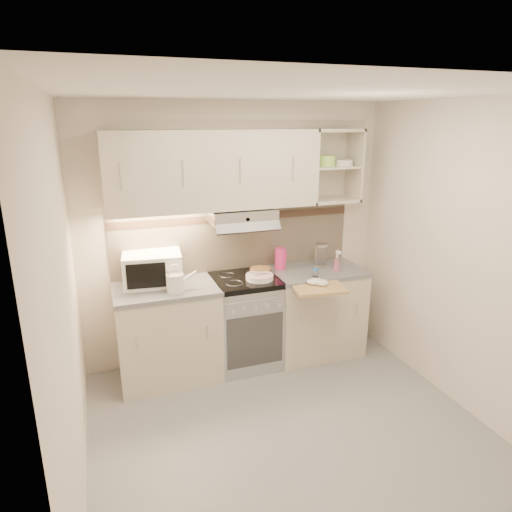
{
  "coord_description": "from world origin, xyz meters",
  "views": [
    {
      "loc": [
        -1.26,
        -2.77,
        2.34
      ],
      "look_at": [
        0.06,
        0.95,
        1.15
      ],
      "focal_mm": 32.0,
      "sensor_mm": 36.0,
      "label": 1
    }
  ],
  "objects_px": {
    "cutting_board": "(317,287)",
    "watering_can": "(176,282)",
    "plate_stack": "(260,277)",
    "glass_jar": "(321,255)",
    "electric_range": "(245,321)",
    "pink_pitcher": "(280,259)",
    "microwave": "(153,269)",
    "spray_bottle": "(337,262)"
  },
  "relations": [
    {
      "from": "microwave",
      "to": "watering_can",
      "type": "bearing_deg",
      "value": -51.71
    },
    {
      "from": "electric_range",
      "to": "microwave",
      "type": "height_order",
      "value": "microwave"
    },
    {
      "from": "glass_jar",
      "to": "spray_bottle",
      "type": "relative_size",
      "value": 1.1
    },
    {
      "from": "spray_bottle",
      "to": "cutting_board",
      "type": "xyz_separation_m",
      "value": [
        -0.36,
        -0.29,
        -0.11
      ]
    },
    {
      "from": "pink_pitcher",
      "to": "cutting_board",
      "type": "distance_m",
      "value": 0.55
    },
    {
      "from": "cutting_board",
      "to": "watering_can",
      "type": "bearing_deg",
      "value": 177.64
    },
    {
      "from": "plate_stack",
      "to": "spray_bottle",
      "type": "distance_m",
      "value": 0.82
    },
    {
      "from": "microwave",
      "to": "cutting_board",
      "type": "distance_m",
      "value": 1.5
    },
    {
      "from": "plate_stack",
      "to": "cutting_board",
      "type": "relative_size",
      "value": 0.57
    },
    {
      "from": "pink_pitcher",
      "to": "glass_jar",
      "type": "relative_size",
      "value": 0.92
    },
    {
      "from": "electric_range",
      "to": "glass_jar",
      "type": "xyz_separation_m",
      "value": [
        0.83,
        0.07,
        0.57
      ]
    },
    {
      "from": "microwave",
      "to": "spray_bottle",
      "type": "xyz_separation_m",
      "value": [
        1.76,
        -0.21,
        -0.06
      ]
    },
    {
      "from": "electric_range",
      "to": "plate_stack",
      "type": "xyz_separation_m",
      "value": [
        0.11,
        -0.09,
        0.47
      ]
    },
    {
      "from": "plate_stack",
      "to": "glass_jar",
      "type": "relative_size",
      "value": 1.1
    },
    {
      "from": "electric_range",
      "to": "glass_jar",
      "type": "relative_size",
      "value": 3.83
    },
    {
      "from": "electric_range",
      "to": "microwave",
      "type": "distance_m",
      "value": 1.03
    },
    {
      "from": "plate_stack",
      "to": "cutting_board",
      "type": "height_order",
      "value": "plate_stack"
    },
    {
      "from": "glass_jar",
      "to": "spray_bottle",
      "type": "height_order",
      "value": "glass_jar"
    },
    {
      "from": "spray_bottle",
      "to": "cutting_board",
      "type": "distance_m",
      "value": 0.47
    },
    {
      "from": "watering_can",
      "to": "plate_stack",
      "type": "bearing_deg",
      "value": -12.04
    },
    {
      "from": "watering_can",
      "to": "spray_bottle",
      "type": "distance_m",
      "value": 1.6
    },
    {
      "from": "glass_jar",
      "to": "spray_bottle",
      "type": "distance_m",
      "value": 0.19
    },
    {
      "from": "electric_range",
      "to": "spray_bottle",
      "type": "relative_size",
      "value": 4.22
    },
    {
      "from": "watering_can",
      "to": "plate_stack",
      "type": "distance_m",
      "value": 0.79
    },
    {
      "from": "electric_range",
      "to": "cutting_board",
      "type": "xyz_separation_m",
      "value": [
        0.57,
        -0.38,
        0.42
      ]
    },
    {
      "from": "glass_jar",
      "to": "electric_range",
      "type": "bearing_deg",
      "value": -175.12
    },
    {
      "from": "electric_range",
      "to": "plate_stack",
      "type": "relative_size",
      "value": 3.47
    },
    {
      "from": "pink_pitcher",
      "to": "cutting_board",
      "type": "height_order",
      "value": "pink_pitcher"
    },
    {
      "from": "plate_stack",
      "to": "glass_jar",
      "type": "bearing_deg",
      "value": 13.01
    },
    {
      "from": "microwave",
      "to": "spray_bottle",
      "type": "relative_size",
      "value": 2.58
    },
    {
      "from": "watering_can",
      "to": "glass_jar",
      "type": "bearing_deg",
      "value": -7.56
    },
    {
      "from": "electric_range",
      "to": "pink_pitcher",
      "type": "height_order",
      "value": "pink_pitcher"
    },
    {
      "from": "glass_jar",
      "to": "spray_bottle",
      "type": "xyz_separation_m",
      "value": [
        0.1,
        -0.16,
        -0.04
      ]
    },
    {
      "from": "microwave",
      "to": "plate_stack",
      "type": "height_order",
      "value": "microwave"
    },
    {
      "from": "electric_range",
      "to": "cutting_board",
      "type": "relative_size",
      "value": 1.97
    },
    {
      "from": "microwave",
      "to": "cutting_board",
      "type": "height_order",
      "value": "microwave"
    },
    {
      "from": "electric_range",
      "to": "pink_pitcher",
      "type": "distance_m",
      "value": 0.71
    },
    {
      "from": "microwave",
      "to": "plate_stack",
      "type": "relative_size",
      "value": 2.12
    },
    {
      "from": "microwave",
      "to": "watering_can",
      "type": "distance_m",
      "value": 0.31
    },
    {
      "from": "glass_jar",
      "to": "spray_bottle",
      "type": "bearing_deg",
      "value": -59.2
    },
    {
      "from": "microwave",
      "to": "plate_stack",
      "type": "bearing_deg",
      "value": -6.3
    },
    {
      "from": "pink_pitcher",
      "to": "spray_bottle",
      "type": "height_order",
      "value": "pink_pitcher"
    }
  ]
}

